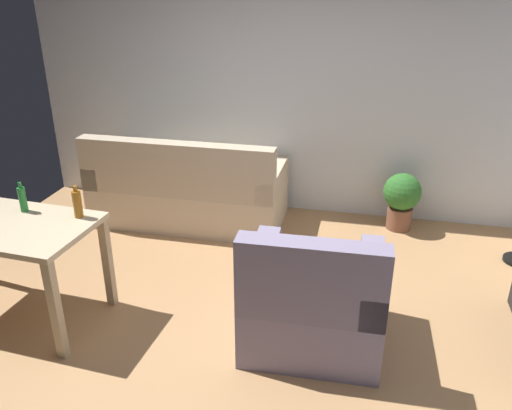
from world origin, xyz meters
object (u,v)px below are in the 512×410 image
bottle_green (23,199)px  bottle_amber (77,204)px  couch (188,194)px  armchair (313,303)px  desk (8,237)px  potted_plant (402,197)px

bottle_green → bottle_amber: size_ratio=0.95×
bottle_green → couch: bearing=67.7°
couch → bottle_green: bearing=67.7°
couch → armchair: bearing=131.9°
couch → desk: size_ratio=1.50×
couch → bottle_amber: bottle_amber is taller
couch → desk: couch is taller
couch → armchair: (1.45, -1.62, 0.01)m
armchair → desk: bearing=2.4°
bottle_amber → couch: bearing=82.2°
armchair → bottle_amber: 1.75m
couch → bottle_amber: size_ratio=8.05×
potted_plant → bottle_amber: 3.02m
couch → armchair: 2.17m
desk → potted_plant: size_ratio=2.18×
bottle_green → desk: bearing=-97.1°
potted_plant → bottle_green: bearing=-145.3°
armchair → bottle_amber: (-1.67, 0.04, 0.54)m
couch → bottle_green: size_ratio=8.47×
couch → potted_plant: bearing=-171.4°
potted_plant → armchair: armchair is taller
desk → armchair: 2.15m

